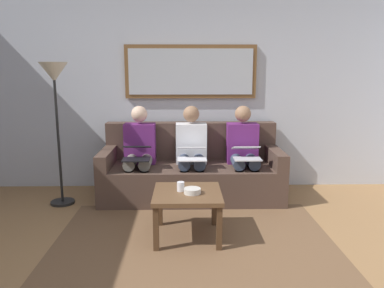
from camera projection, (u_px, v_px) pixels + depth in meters
The scene contains 14 objects.
wall_rear at pixel (191, 91), 5.06m from camera, with size 6.00×0.12×2.60m, color #B7BCC6.
area_rug at pixel (194, 238), 3.59m from camera, with size 2.60×1.80×0.01m, color brown.
couch at pixel (191, 172), 4.78m from camera, with size 2.20×0.90×0.90m.
framed_mirror at pixel (191, 72), 4.92m from camera, with size 1.71×0.05×0.69m.
coffee_table at pixel (187, 199), 3.57m from camera, with size 0.64×0.64×0.45m.
cup at pixel (181, 187), 3.57m from camera, with size 0.07×0.07×0.09m, color silver.
bowl at pixel (192, 191), 3.51m from camera, with size 0.16×0.16×0.05m, color beige.
person_left at pixel (243, 150), 4.67m from camera, with size 0.38×0.58×1.14m.
laptop_silver at pixel (247, 153), 4.42m from camera, with size 0.31×0.33×0.15m.
person_middle at pixel (191, 150), 4.65m from camera, with size 0.38×0.58×1.14m.
laptop_white at pixel (192, 153), 4.41m from camera, with size 0.34×0.34×0.14m.
person_right at pixel (139, 150), 4.64m from camera, with size 0.38×0.58×1.14m.
laptop_black at pixel (137, 152), 4.40m from camera, with size 0.31×0.37×0.16m.
standing_lamp at pixel (55, 88), 4.28m from camera, with size 0.32×0.32×1.66m.
Camera 1 is at (0.09, 2.50, 1.58)m, focal length 35.45 mm.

